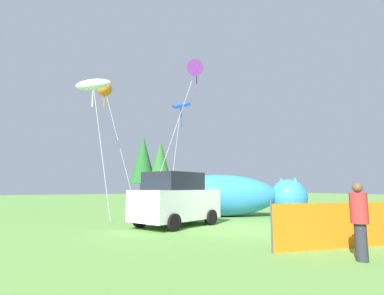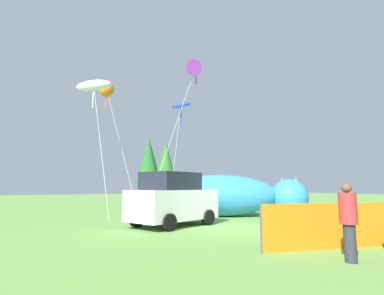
{
  "view_description": "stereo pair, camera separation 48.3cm",
  "coord_description": "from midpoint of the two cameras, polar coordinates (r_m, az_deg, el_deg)",
  "views": [
    {
      "loc": [
        -7.62,
        -9.11,
        1.59
      ],
      "look_at": [
        0.77,
        5.65,
        3.83
      ],
      "focal_mm": 28.0,
      "sensor_mm": 36.0,
      "label": 1
    },
    {
      "loc": [
        -7.2,
        -9.34,
        1.59
      ],
      "look_at": [
        0.77,
        5.65,
        3.83
      ],
      "focal_mm": 28.0,
      "sensor_mm": 36.0,
      "label": 2
    }
  ],
  "objects": [
    {
      "name": "horizon_tree_west",
      "position": [
        43.43,
        -7.97,
        -2.41
      ],
      "size": [
        3.69,
        3.69,
        8.81
      ],
      "color": "brown",
      "rests_on": "ground"
    },
    {
      "name": "parked_car",
      "position": [
        12.57,
        -2.55,
        -9.92
      ],
      "size": [
        4.21,
        3.09,
        2.19
      ],
      "rotation": [
        0.0,
        0.0,
        0.38
      ],
      "color": "white",
      "rests_on": "ground"
    },
    {
      "name": "spectator_in_grey_shirt",
      "position": [
        7.55,
        29.31,
        -11.69
      ],
      "size": [
        0.37,
        0.37,
        1.68
      ],
      "color": "#2D2D38",
      "rests_on": "ground"
    },
    {
      "name": "folding_chair",
      "position": [
        13.66,
        18.82,
        -11.69
      ],
      "size": [
        0.66,
        0.66,
        0.88
      ],
      "rotation": [
        0.0,
        0.0,
        2.8
      ],
      "color": "black",
      "rests_on": "ground"
    },
    {
      "name": "kite_orange_flower",
      "position": [
        21.73,
        -15.33,
        10.49
      ],
      "size": [
        2.24,
        2.75,
        8.73
      ],
      "color": "silver",
      "rests_on": "ground"
    },
    {
      "name": "safety_fence",
      "position": [
        9.86,
        32.99,
        -12.17
      ],
      "size": [
        6.71,
        1.69,
        1.29
      ],
      "rotation": [
        0.0,
        0.0,
        -0.24
      ],
      "color": "orange",
      "rests_on": "ground"
    },
    {
      "name": "kite_purple_delta",
      "position": [
        16.93,
        1.57,
        14.96
      ],
      "size": [
        3.38,
        1.68,
        8.73
      ],
      "color": "silver",
      "rests_on": "ground"
    },
    {
      "name": "horizon_tree_east",
      "position": [
        42.44,
        -4.76,
        -2.91
      ],
      "size": [
        3.4,
        3.4,
        8.12
      ],
      "color": "brown",
      "rests_on": "ground"
    },
    {
      "name": "kite_white_ghost",
      "position": [
        18.04,
        -17.47,
        11.14
      ],
      "size": [
        2.03,
        3.55,
        7.74
      ],
      "color": "silver",
      "rests_on": "ground"
    },
    {
      "name": "inflatable_cat",
      "position": [
        16.69,
        8.34,
        -9.34
      ],
      "size": [
        7.97,
        5.11,
        2.25
      ],
      "rotation": [
        0.0,
        0.0,
        -0.44
      ],
      "color": "#338CD8",
      "rests_on": "ground"
    },
    {
      "name": "kite_blue_box",
      "position": [
        17.52,
        -1.34,
        7.69
      ],
      "size": [
        1.06,
        1.29,
        6.64
      ],
      "color": "silver",
      "rests_on": "ground"
    },
    {
      "name": "ground_plane",
      "position": [
        11.94,
        11.07,
        -15.05
      ],
      "size": [
        120.0,
        120.0,
        0.0
      ],
      "primitive_type": "plane",
      "color": "#609342"
    }
  ]
}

